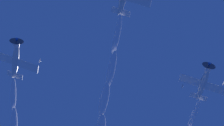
{
  "coord_description": "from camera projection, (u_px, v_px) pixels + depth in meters",
  "views": [
    {
      "loc": [
        8.02,
        23.13,
        2.13
      ],
      "look_at": [
        7.37,
        -13.51,
        56.11
      ],
      "focal_mm": 65.3,
      "sensor_mm": 36.0,
      "label": 1
    }
  ],
  "objects": [
    {
      "name": "airplane_left_wingman",
      "position": [
        204.0,
        82.0,
        67.76
      ],
      "size": [
        7.96,
        7.42,
        3.3
      ],
      "color": "silver"
    },
    {
      "name": "airplane_right_wingman",
      "position": [
        16.0,
        59.0,
        66.21
      ],
      "size": [
        7.94,
        7.44,
        3.52
      ],
      "color": "silver"
    }
  ]
}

